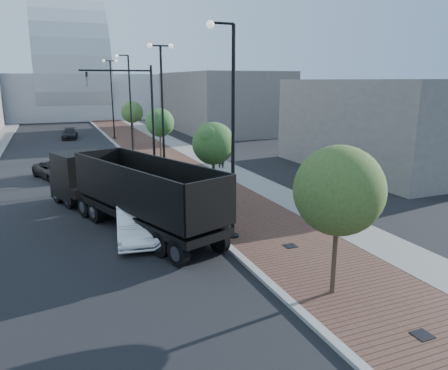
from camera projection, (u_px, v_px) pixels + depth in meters
name	position (u px, v px, depth m)	size (l,w,h in m)	color
sidewalk	(149.00, 144.00, 47.16)	(7.00, 140.00, 0.12)	#4C2D23
concrete_strip	(173.00, 143.00, 48.16)	(2.40, 140.00, 0.13)	slate
curb	(117.00, 146.00, 45.88)	(0.30, 140.00, 0.14)	gray
dump_truck	(109.00, 189.00, 22.05)	(6.83, 13.37, 3.40)	black
white_sedan	(135.00, 222.00, 19.03)	(1.60, 4.58, 1.51)	white
dark_car_mid	(56.00, 170.00, 30.80)	(2.03, 4.39, 1.22)	black
dark_car_far	(70.00, 134.00, 51.67)	(1.69, 4.16, 1.21)	black
pedestrian	(221.00, 160.00, 33.86)	(0.57, 0.38, 1.58)	black
streetlight_1	(231.00, 143.00, 18.07)	(1.44, 0.56, 9.21)	black
streetlight_2	(163.00, 112.00, 28.78)	(1.72, 0.56, 9.28)	black
streetlight_3	(130.00, 109.00, 39.64)	(1.44, 0.56, 9.21)	black
streetlight_4	(112.00, 99.00, 50.35)	(1.72, 0.56, 9.28)	black
traffic_mast	(140.00, 108.00, 31.11)	(5.09, 0.20, 8.00)	black
tree_0	(340.00, 191.00, 13.31)	(2.85, 2.85, 5.02)	#382619
tree_1	(214.00, 144.00, 23.20)	(2.38, 2.33, 4.76)	#382619
tree_2	(160.00, 123.00, 33.97)	(2.32, 2.26, 4.79)	#382619
tree_3	(132.00, 112.00, 44.74)	(2.32, 2.25, 4.82)	#382619
convention_center	(70.00, 85.00, 84.16)	(50.00, 30.00, 50.00)	#A7ACB1
commercial_block_ne	(220.00, 102.00, 59.80)	(12.00, 22.00, 8.00)	#635D59
commercial_block_e	(384.00, 125.00, 33.70)	(10.00, 16.00, 7.00)	#605B57
utility_cover_0	(423.00, 335.00, 11.69)	(0.50, 0.50, 0.02)	black
utility_cover_1	(290.00, 246.00, 17.98)	(0.50, 0.50, 0.02)	black
utility_cover_2	(203.00, 187.00, 27.87)	(0.50, 0.50, 0.02)	black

